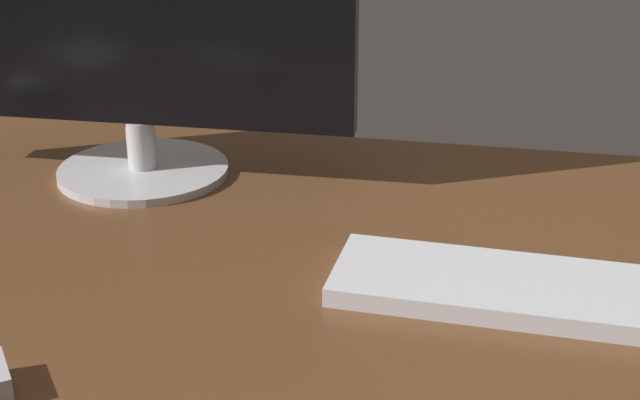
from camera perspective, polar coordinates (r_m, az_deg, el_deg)
name	(u,v)px	position (r cm, az deg, el deg)	size (l,w,h in cm)	color
desk	(314,288)	(94.59, -0.35, -5.31)	(140.00, 84.00, 2.00)	brown
keyboard	(533,289)	(92.52, 12.72, -5.27)	(38.15, 12.49, 1.89)	silver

